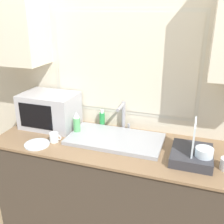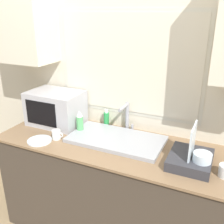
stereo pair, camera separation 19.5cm
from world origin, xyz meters
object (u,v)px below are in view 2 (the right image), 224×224
microwave (56,108)px  dish_rack (192,158)px  spray_bottle (80,122)px  mug_near_sink (57,135)px  soap_bottle (106,119)px  faucet (127,115)px

microwave → dish_rack: bearing=-8.7°
spray_bottle → mug_near_sink: 0.22m
dish_rack → soap_bottle: size_ratio=2.05×
soap_bottle → mug_near_sink: bearing=-123.1°
soap_bottle → microwave: bearing=-162.8°
soap_bottle → faucet: bearing=-5.0°
spray_bottle → microwave: bearing=165.6°
spray_bottle → dish_rack: bearing=-6.9°
dish_rack → spray_bottle: (-0.95, 0.12, 0.05)m
spray_bottle → faucet: bearing=29.5°
dish_rack → mug_near_sink: bearing=-176.3°
spray_bottle → soap_bottle: 0.26m
mug_near_sink → soap_bottle: bearing=56.9°
microwave → mug_near_sink: 0.34m
microwave → mug_near_sink: microwave is taller
faucet → spray_bottle: bearing=-150.5°
soap_bottle → dish_rack: bearing=-22.3°
spray_bottle → mug_near_sink: spray_bottle is taller
spray_bottle → soap_bottle: bearing=55.6°
spray_bottle → mug_near_sink: bearing=-121.5°
microwave → dish_rack: (1.26, -0.19, -0.10)m
faucet → mug_near_sink: bearing=-140.5°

